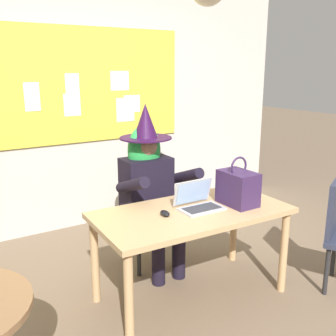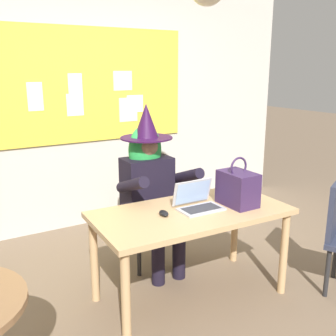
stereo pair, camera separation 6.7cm
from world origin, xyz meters
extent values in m
plane|color=#75604C|center=(0.00, 0.00, 0.00)|extent=(24.00, 24.00, 0.00)
cube|color=beige|center=(0.00, 1.88, 1.36)|extent=(5.45, 0.10, 2.71)
cube|color=yellow|center=(0.00, 1.81, 1.55)|extent=(2.40, 0.02, 1.20)
cube|color=#F4E0C6|center=(0.47, 1.80, 1.59)|extent=(0.22, 0.00, 0.21)
cube|color=white|center=(0.62, 1.80, 1.33)|extent=(0.20, 0.01, 0.19)
cube|color=white|center=(-0.07, 1.80, 1.55)|extent=(0.15, 0.01, 0.24)
cube|color=#F4E0C6|center=(0.53, 1.80, 1.27)|extent=(0.22, 0.01, 0.27)
cube|color=white|center=(-0.49, 1.80, 1.45)|extent=(0.15, 0.01, 0.28)
cube|color=white|center=(-0.08, 1.80, 1.35)|extent=(0.18, 0.01, 0.23)
cube|color=tan|center=(0.16, -0.02, 0.69)|extent=(1.47, 0.79, 0.04)
cylinder|color=tan|center=(-0.52, -0.29, 0.34)|extent=(0.06, 0.06, 0.67)
cylinder|color=tan|center=(0.81, -0.35, 0.34)|extent=(0.06, 0.06, 0.67)
cylinder|color=tan|center=(-0.49, 0.31, 0.34)|extent=(0.06, 0.06, 0.67)
cylinder|color=tan|center=(0.83, 0.26, 0.34)|extent=(0.06, 0.06, 0.67)
cube|color=black|center=(0.14, 0.63, 0.44)|extent=(0.45, 0.45, 0.04)
cube|color=black|center=(0.16, 0.82, 0.69)|extent=(0.38, 0.07, 0.45)
cylinder|color=#262628|center=(0.30, 0.45, 0.21)|extent=(0.04, 0.04, 0.42)
cylinder|color=#262628|center=(-0.04, 0.47, 0.21)|extent=(0.04, 0.04, 0.42)
cylinder|color=#262628|center=(0.33, 0.78, 0.21)|extent=(0.04, 0.04, 0.42)
cylinder|color=#262628|center=(-0.01, 0.81, 0.21)|extent=(0.04, 0.04, 0.42)
cylinder|color=black|center=(0.24, 0.27, 0.23)|extent=(0.11, 0.11, 0.46)
cylinder|color=black|center=(0.04, 0.27, 0.23)|extent=(0.11, 0.11, 0.46)
cylinder|color=black|center=(0.24, 0.44, 0.49)|extent=(0.16, 0.42, 0.15)
cylinder|color=black|center=(0.04, 0.44, 0.49)|extent=(0.16, 0.42, 0.15)
cube|color=black|center=(0.14, 0.65, 0.72)|extent=(0.42, 0.27, 0.52)
cylinder|color=black|center=(0.39, 0.41, 0.84)|extent=(0.10, 0.46, 0.24)
cylinder|color=black|center=(-0.11, 0.42, 0.84)|extent=(0.10, 0.46, 0.24)
sphere|color=#A37A60|center=(0.14, 0.65, 1.08)|extent=(0.20, 0.20, 0.20)
ellipsoid|color=green|center=(0.14, 0.68, 1.04)|extent=(0.30, 0.23, 0.44)
cylinder|color=#2D0F38|center=(0.14, 0.65, 1.16)|extent=(0.45, 0.45, 0.01)
cone|color=#2D0F38|center=(0.14, 0.65, 1.30)|extent=(0.21, 0.21, 0.29)
cube|color=#B7B7BC|center=(0.22, -0.05, 0.72)|extent=(0.33, 0.20, 0.01)
cube|color=#333338|center=(0.22, -0.05, 0.73)|extent=(0.28, 0.15, 0.00)
cube|color=#B7B7BC|center=(0.22, 0.07, 0.82)|extent=(0.33, 0.06, 0.19)
cube|color=#99B7E0|center=(0.22, 0.06, 0.82)|extent=(0.29, 0.05, 0.17)
ellipsoid|color=black|center=(-0.07, 0.00, 0.73)|extent=(0.08, 0.11, 0.03)
cube|color=#38234C|center=(0.53, -0.10, 0.84)|extent=(0.20, 0.30, 0.26)
torus|color=#38234C|center=(0.53, -0.10, 1.01)|extent=(0.16, 0.02, 0.16)
cube|color=#2D3347|center=(1.20, -0.47, 0.66)|extent=(0.36, 0.20, 0.45)
cylinder|color=#262628|center=(1.36, -0.42, 0.20)|extent=(0.04, 0.04, 0.40)
cylinder|color=#262628|center=(1.06, -0.57, 0.20)|extent=(0.04, 0.04, 0.40)
camera|label=1|loc=(-1.46, -2.23, 1.74)|focal=42.05mm
camera|label=2|loc=(-1.41, -2.27, 1.74)|focal=42.05mm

